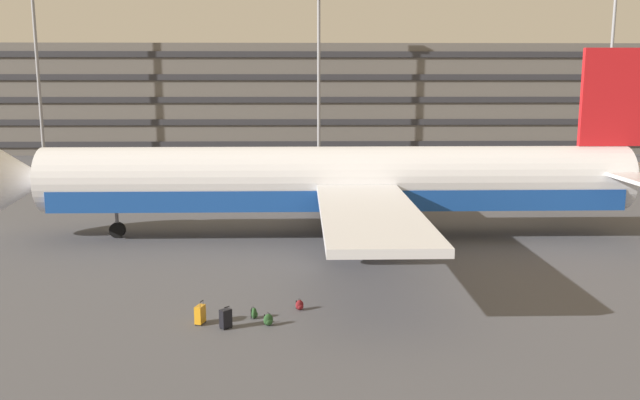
# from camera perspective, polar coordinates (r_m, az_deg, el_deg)

# --- Properties ---
(ground_plane) EXTENTS (600.00, 600.00, 0.00)m
(ground_plane) POSITION_cam_1_polar(r_m,az_deg,el_deg) (38.79, 3.51, -3.17)
(ground_plane) COLOR #4C4C51
(terminal_structure) EXTENTS (141.39, 22.21, 13.44)m
(terminal_structure) POSITION_cam_1_polar(r_m,az_deg,el_deg) (92.00, 0.77, 8.83)
(terminal_structure) COLOR #605B56
(terminal_structure) RESTS_ON ground_plane
(airliner) EXTENTS (39.59, 31.92, 10.82)m
(airliner) POSITION_cam_1_polar(r_m,az_deg,el_deg) (38.26, 2.08, 1.60)
(airliner) COLOR silver
(airliner) RESTS_ON ground_plane
(light_mast_far_left) EXTENTS (1.80, 0.50, 22.11)m
(light_mast_far_left) POSITION_cam_1_polar(r_m,az_deg,el_deg) (82.05, -23.28, 12.06)
(light_mast_far_left) COLOR gray
(light_mast_far_left) RESTS_ON ground_plane
(light_mast_left) EXTENTS (1.80, 0.50, 18.71)m
(light_mast_left) POSITION_cam_1_polar(r_m,az_deg,el_deg) (76.27, -0.10, 11.75)
(light_mast_left) COLOR gray
(light_mast_left) RESTS_ON ground_plane
(light_mast_center_left) EXTENTS (1.80, 0.50, 22.71)m
(light_mast_center_left) POSITION_cam_1_polar(r_m,az_deg,el_deg) (83.89, 23.88, 12.17)
(light_mast_center_left) COLOR gray
(light_mast_center_left) RESTS_ON ground_plane
(suitcase_navy) EXTENTS (0.48, 0.48, 0.86)m
(suitcase_navy) POSITION_cam_1_polar(r_m,az_deg,el_deg) (24.90, -8.13, -10.05)
(suitcase_navy) COLOR black
(suitcase_navy) RESTS_ON ground_plane
(suitcase_black) EXTENTS (0.39, 0.53, 0.91)m
(suitcase_black) POSITION_cam_1_polar(r_m,az_deg,el_deg) (25.48, -10.29, -9.66)
(suitcase_black) COLOR orange
(suitcase_black) RESTS_ON ground_plane
(backpack_large) EXTENTS (0.27, 0.36, 0.48)m
(backpack_large) POSITION_cam_1_polar(r_m,az_deg,el_deg) (25.82, -5.69, -9.69)
(backpack_large) COLOR #264C26
(backpack_large) RESTS_ON ground_plane
(backpack_small) EXTENTS (0.40, 0.37, 0.46)m
(backpack_small) POSITION_cam_1_polar(r_m,az_deg,el_deg) (26.59, -1.76, -9.06)
(backpack_small) COLOR maroon
(backpack_small) RESTS_ON ground_plane
(backpack_upright) EXTENTS (0.44, 0.39, 0.51)m
(backpack_upright) POSITION_cam_1_polar(r_m,az_deg,el_deg) (25.05, -4.47, -10.28)
(backpack_upright) COLOR #264C26
(backpack_upright) RESTS_ON ground_plane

